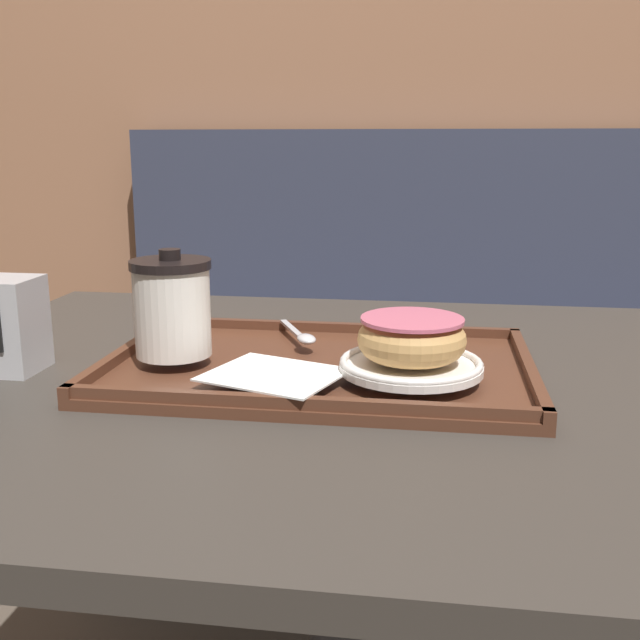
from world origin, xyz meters
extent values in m
cube|color=#9E6B4C|center=(0.00, 1.10, 1.20)|extent=(8.00, 0.05, 2.40)
cube|color=#33384C|center=(0.13, 0.84, 0.23)|extent=(1.54, 0.44, 0.45)
cube|color=#33384C|center=(0.13, 1.02, 0.73)|extent=(1.54, 0.08, 0.55)
cube|color=#38332D|center=(0.00, 0.00, 0.69)|extent=(1.08, 0.85, 0.03)
cube|color=#512D1E|center=(-0.03, 0.00, 0.71)|extent=(0.48, 0.32, 0.01)
cube|color=#512D1E|center=(-0.03, -0.15, 0.73)|extent=(0.48, 0.01, 0.01)
cube|color=#512D1E|center=(-0.03, 0.16, 0.73)|extent=(0.48, 0.01, 0.01)
cube|color=#512D1E|center=(-0.26, 0.00, 0.73)|extent=(0.01, 0.32, 0.01)
cube|color=#512D1E|center=(0.21, 0.00, 0.73)|extent=(0.01, 0.32, 0.01)
cube|color=white|center=(-0.06, -0.09, 0.73)|extent=(0.16, 0.15, 0.00)
cylinder|color=white|center=(-0.19, -0.02, 0.78)|extent=(0.09, 0.09, 0.10)
cylinder|color=black|center=(-0.19, -0.02, 0.84)|extent=(0.09, 0.09, 0.01)
cylinder|color=black|center=(-0.19, -0.02, 0.85)|extent=(0.02, 0.02, 0.01)
cylinder|color=white|center=(0.08, -0.05, 0.74)|extent=(0.15, 0.15, 0.01)
torus|color=white|center=(0.08, -0.05, 0.74)|extent=(0.15, 0.15, 0.01)
torus|color=tan|center=(0.08, -0.05, 0.77)|extent=(0.12, 0.12, 0.04)
cylinder|color=#DB6684|center=(0.08, -0.05, 0.79)|extent=(0.11, 0.11, 0.00)
ellipsoid|color=silver|center=(-0.05, 0.05, 0.74)|extent=(0.03, 0.04, 0.01)
cube|color=silver|center=(-0.08, 0.10, 0.73)|extent=(0.05, 0.09, 0.00)
camera|label=1|loc=(0.10, -0.82, 0.97)|focal=42.00mm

